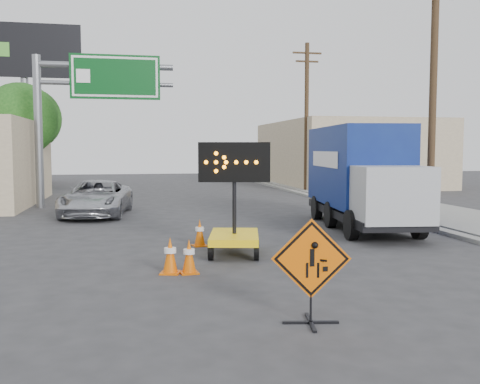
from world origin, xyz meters
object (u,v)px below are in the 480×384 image
object	(u,v)px
construction_sign	(311,269)
box_truck	(360,182)
pickup_truck	(97,198)
arrow_board	(234,230)

from	to	relation	value
construction_sign	box_truck	world-z (taller)	box_truck
pickup_truck	box_truck	world-z (taller)	box_truck
construction_sign	box_truck	xyz separation A→B (m)	(4.87, 9.22, 0.69)
pickup_truck	arrow_board	bearing A→B (deg)	-59.23
pickup_truck	box_truck	size ratio (longest dim) A/B	0.68
arrow_board	box_truck	size ratio (longest dim) A/B	0.38
pickup_truck	box_truck	bearing A→B (deg)	-22.67
pickup_truck	construction_sign	bearing A→B (deg)	-67.30
arrow_board	pickup_truck	size ratio (longest dim) A/B	0.56
arrow_board	box_truck	bearing A→B (deg)	48.94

